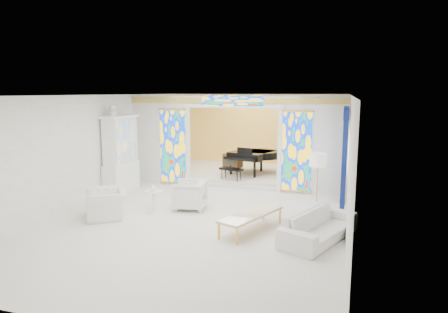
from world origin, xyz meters
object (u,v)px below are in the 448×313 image
(grand_piano, at_px, (256,155))
(coffee_table, at_px, (251,215))
(china_cabinet, at_px, (121,155))
(sofa, at_px, (319,226))
(armchair_left, at_px, (106,204))
(armchair_right, at_px, (190,195))
(tv_console, at_px, (233,161))

(grand_piano, bearing_deg, coffee_table, -60.42)
(china_cabinet, bearing_deg, sofa, -21.91)
(armchair_left, xyz_separation_m, sofa, (5.15, -0.07, -0.03))
(armchair_left, height_order, grand_piano, grand_piano)
(china_cabinet, distance_m, armchair_left, 2.74)
(armchair_left, bearing_deg, coffee_table, 55.63)
(china_cabinet, relative_size, armchair_left, 2.56)
(armchair_left, bearing_deg, china_cabinet, 167.43)
(armchair_left, height_order, armchair_right, armchair_right)
(china_cabinet, height_order, sofa, china_cabinet)
(china_cabinet, height_order, armchair_left, china_cabinet)
(china_cabinet, bearing_deg, armchair_right, -22.81)
(grand_piano, bearing_deg, armchair_left, -96.45)
(china_cabinet, distance_m, armchair_right, 3.06)
(coffee_table, bearing_deg, sofa, -5.08)
(china_cabinet, distance_m, tv_console, 4.04)
(armchair_left, bearing_deg, armchair_right, 90.96)
(china_cabinet, distance_m, coffee_table, 5.30)
(coffee_table, height_order, grand_piano, grand_piano)
(armchair_left, distance_m, grand_piano, 6.16)
(armchair_left, distance_m, tv_console, 5.58)
(coffee_table, height_order, tv_console, tv_console)
(china_cabinet, bearing_deg, coffee_table, -26.62)
(armchair_right, bearing_deg, grand_piano, 158.91)
(sofa, xyz_separation_m, coffee_table, (-1.48, 0.13, 0.07))
(sofa, bearing_deg, tv_console, 55.09)
(china_cabinet, xyz_separation_m, grand_piano, (3.58, 3.17, -0.33))
(coffee_table, bearing_deg, tv_console, 109.88)
(coffee_table, distance_m, grand_piano, 5.65)
(sofa, bearing_deg, coffee_table, 107.83)
(sofa, distance_m, tv_console, 6.33)
(armchair_left, relative_size, armchair_right, 1.26)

